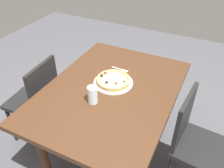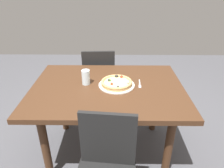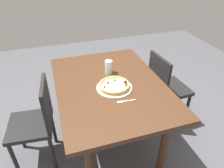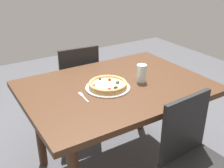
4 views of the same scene
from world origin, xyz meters
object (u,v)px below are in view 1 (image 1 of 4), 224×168
Objects in this scene: drinking_glass at (93,95)px; chair_far at (195,141)px; dining_table at (111,98)px; plate at (113,82)px; fork at (122,70)px; pizza at (113,80)px; chair_near at (37,99)px.

chair_far is at bearing 105.19° from drinking_glass.
dining_table is 10.07× the size of drinking_glass.
plate is 1.97× the size of fork.
drinking_glass is at bearing -6.24° from pizza.
drinking_glass is at bearing -14.06° from dining_table.
pizza is 1.70× the size of fork.
dining_table is at bearing -78.82° from fork.
plate is at bearing -76.34° from chair_near.
chair_near is at bearing -72.87° from pizza.
chair_far reaches higher than fork.
chair_near is (0.13, -0.71, -0.17)m from dining_table.
chair_far reaches higher than dining_table.
drinking_glass is (0.07, 0.66, 0.34)m from chair_near.
dining_table is at bearing 11.87° from plate.
drinking_glass reaches higher than fork.
chair_near is at bearing -95.77° from drinking_glass.
plate is 0.03m from pizza.
chair_near is at bearing -79.62° from dining_table.
chair_far is at bearing 90.76° from dining_table.
pizza is at bearing -90.40° from chair_far.
pizza is 2.07× the size of drinking_glass.
chair_far is at bearing -87.84° from chair_near.
pizza reaches higher than plate.
fork is (-0.30, -0.04, 0.10)m from dining_table.
drinking_glass is (0.28, -0.03, 0.06)m from plate.
chair_near reaches higher than pizza.
dining_table is 0.75m from chair_near.
pizza is (-0.21, 0.69, 0.30)m from chair_near.
chair_far is 6.57× the size of drinking_glass.
dining_table is at bearing 12.70° from pizza.
fork reaches higher than dining_table.
plate is (-0.08, -0.02, 0.10)m from dining_table.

